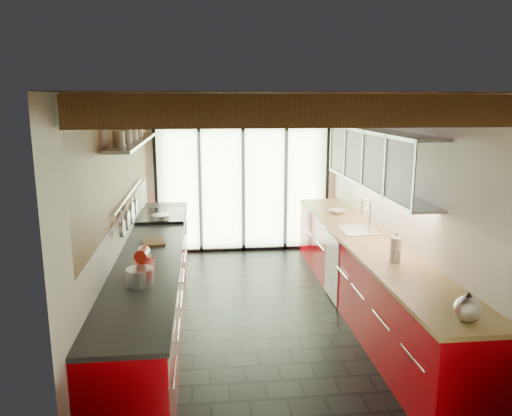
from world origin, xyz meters
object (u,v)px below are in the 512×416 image
kettle (468,307)px  paper_towel (396,250)px  soap_bottle (396,253)px  bowl (337,212)px  stand_mixer (143,264)px

kettle → paper_towel: paper_towel is taller
soap_bottle → bowl: soap_bottle is taller
soap_bottle → bowl: (0.00, 2.24, -0.07)m
stand_mixer → kettle: (2.54, -1.31, -0.00)m
paper_towel → bowl: size_ratio=1.25×
paper_towel → soap_bottle: bearing=-90.0°
kettle → soap_bottle: kettle is taller
kettle → soap_bottle: bearing=90.0°
stand_mixer → paper_towel: bearing=2.5°
paper_towel → soap_bottle: size_ratio=1.53×
bowl → stand_mixer: bearing=-137.4°
kettle → stand_mixer: bearing=152.8°
stand_mixer → kettle: size_ratio=1.10×
kettle → soap_bottle: 1.41m
bowl → soap_bottle: bearing=-90.0°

